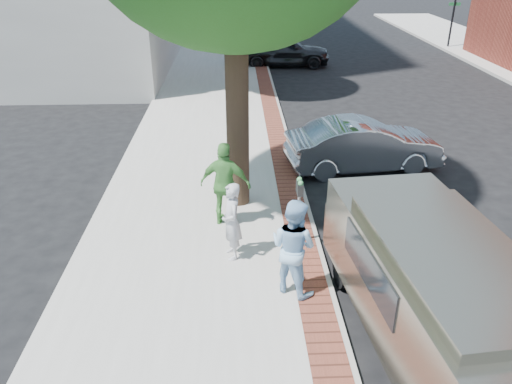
{
  "coord_description": "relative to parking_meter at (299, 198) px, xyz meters",
  "views": [
    {
      "loc": [
        -0.64,
        -8.95,
        5.8
      ],
      "look_at": [
        -0.25,
        0.28,
        1.2
      ],
      "focal_mm": 35.0,
      "sensor_mm": 36.0,
      "label": 1
    }
  ],
  "objects": [
    {
      "name": "sedan_silver",
      "position": [
        2.33,
        4.11,
        -0.49
      ],
      "size": [
        4.49,
        2.06,
        1.43
      ],
      "primitive_type": "imported",
      "rotation": [
        0.0,
        0.0,
        1.7
      ],
      "color": "#AAABB1",
      "rests_on": "ground"
    },
    {
      "name": "curb",
      "position": [
        0.43,
        8.03,
        -1.13
      ],
      "size": [
        0.1,
        60.0,
        0.15
      ],
      "primitive_type": "cube",
      "color": "gray",
      "rests_on": "ground"
    },
    {
      "name": "office_base",
      "position": [
        -13.62,
        22.03,
        0.79
      ],
      "size": [
        18.2,
        22.2,
        4.0
      ],
      "primitive_type": "cube",
      "color": "gray",
      "rests_on": "ground"
    },
    {
      "name": "parking_meter",
      "position": [
        0.0,
        0.0,
        0.0
      ],
      "size": [
        0.12,
        0.32,
        1.47
      ],
      "color": "gray",
      "rests_on": "sidewalk"
    },
    {
      "name": "bg_car",
      "position": [
        1.24,
        17.69,
        -0.37
      ],
      "size": [
        5.0,
        2.17,
        1.68
      ],
      "primitive_type": "imported",
      "rotation": [
        0.0,
        0.0,
        1.53
      ],
      "color": "black",
      "rests_on": "ground"
    },
    {
      "name": "brick_strip",
      "position": [
        0.08,
        8.03,
        -1.05
      ],
      "size": [
        0.6,
        60.0,
        0.01
      ],
      "primitive_type": "cube",
      "color": "brown",
      "rests_on": "sidewalk"
    },
    {
      "name": "van",
      "position": [
        1.74,
        -2.72,
        -0.12
      ],
      "size": [
        2.55,
        5.53,
        1.98
      ],
      "rotation": [
        0.0,
        0.0,
        0.1
      ],
      "color": "gray",
      "rests_on": "ground"
    },
    {
      "name": "ground",
      "position": [
        -0.62,
        0.03,
        -1.21
      ],
      "size": [
        120.0,
        120.0,
        0.0
      ],
      "primitive_type": "plane",
      "color": "black",
      "rests_on": "ground"
    },
    {
      "name": "signal_far",
      "position": [
        11.88,
        22.03,
        1.05
      ],
      "size": [
        0.7,
        0.15,
        3.8
      ],
      "color": "black",
      "rests_on": "ground"
    },
    {
      "name": "person_officer",
      "position": [
        -0.29,
        -1.58,
        -0.15
      ],
      "size": [
        1.12,
        1.09,
        1.82
      ],
      "primitive_type": "imported",
      "rotation": [
        0.0,
        0.0,
        2.44
      ],
      "color": "#99C6EC",
      "rests_on": "sidewalk"
    },
    {
      "name": "sidewalk",
      "position": [
        -2.12,
        8.03,
        -1.13
      ],
      "size": [
        5.0,
        60.0,
        0.15
      ],
      "primitive_type": "cube",
      "color": "#9E9991",
      "rests_on": "ground"
    },
    {
      "name": "person_gray",
      "position": [
        -1.37,
        -0.47,
        -0.25
      ],
      "size": [
        0.5,
        0.65,
        1.6
      ],
      "primitive_type": "imported",
      "rotation": [
        0.0,
        0.0,
        -1.35
      ],
      "color": "#B2B2B7",
      "rests_on": "sidewalk"
    },
    {
      "name": "person_green",
      "position": [
        -1.51,
        0.89,
        -0.1
      ],
      "size": [
        1.2,
        0.7,
        1.91
      ],
      "primitive_type": "imported",
      "rotation": [
        0.0,
        0.0,
        2.92
      ],
      "color": "#509945",
      "rests_on": "sidewalk"
    },
    {
      "name": "signal_near",
      "position": [
        0.28,
        22.03,
        1.05
      ],
      "size": [
        0.7,
        0.15,
        3.8
      ],
      "color": "black",
      "rests_on": "ground"
    }
  ]
}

